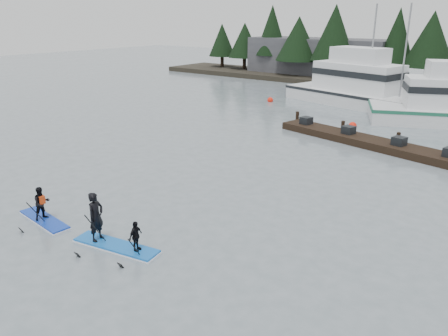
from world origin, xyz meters
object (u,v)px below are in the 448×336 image
Objects in this scene: floating_dock at (375,143)px; paddleboard_solo at (43,208)px; paddleboard_duo at (109,229)px; fishing_boat_large at (370,99)px.

floating_dock is 19.45m from paddleboard_solo.
paddleboard_duo is at bearing 10.41° from paddleboard_solo.
paddleboard_duo is (3.68, 0.34, 0.12)m from paddleboard_solo.
paddleboard_duo is at bearing -72.94° from fishing_boat_large.
fishing_boat_large is 13.27m from floating_dock.
floating_dock is 4.73× the size of paddleboard_solo.
paddleboard_duo is (1.81, -30.22, -0.07)m from fishing_boat_large.
fishing_boat_large is 5.26× the size of paddleboard_duo.
floating_dock is at bearing -54.70° from fishing_boat_large.
fishing_boat_large is 1.28× the size of floating_dock.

